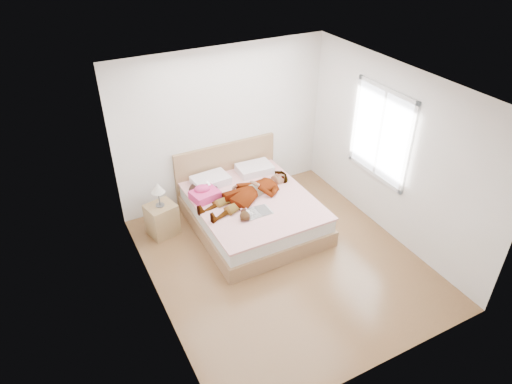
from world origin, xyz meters
TOP-DOWN VIEW (x-y plane):
  - ground at (0.00, 0.00)m, footprint 4.00×4.00m
  - woman at (-0.03, 1.04)m, footprint 1.81×1.07m
  - hair at (-0.60, 1.49)m, footprint 0.58×0.66m
  - phone at (-0.53, 1.44)m, footprint 0.06×0.09m
  - room_shell at (1.77, 0.30)m, footprint 4.00×4.00m
  - bed at (0.00, 1.04)m, footprint 1.80×2.08m
  - towel at (-0.65, 1.32)m, footprint 0.46×0.40m
  - magazine at (-0.10, 0.61)m, footprint 0.41×0.27m
  - coffee_mug at (-0.29, 0.57)m, footprint 0.14×0.12m
  - plush_toy at (-0.34, 0.56)m, footprint 0.20×0.25m
  - nightstand at (-1.32, 1.44)m, footprint 0.49×0.46m

SIDE VIEW (x-z plane):
  - ground at x=0.00m, z-range 0.00..0.00m
  - bed at x=0.00m, z-range -0.22..0.78m
  - nightstand at x=-1.32m, z-range -0.15..0.75m
  - magazine at x=-0.10m, z-range 0.51..0.53m
  - hair at x=-0.60m, z-range 0.51..0.59m
  - coffee_mug at x=-0.29m, z-range 0.51..0.62m
  - plush_toy at x=-0.34m, z-range 0.51..0.64m
  - towel at x=-0.65m, z-range 0.49..0.70m
  - woman at x=-0.03m, z-range 0.51..0.74m
  - phone at x=-0.53m, z-range 0.65..0.70m
  - room_shell at x=1.77m, z-range -0.50..3.50m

